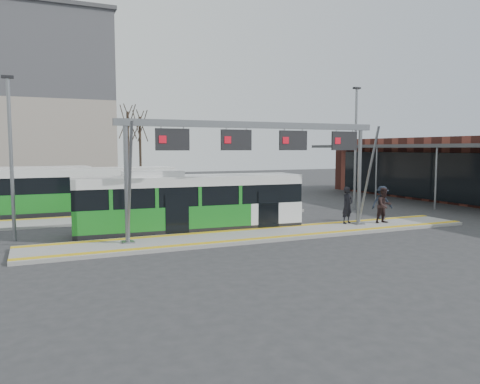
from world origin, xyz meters
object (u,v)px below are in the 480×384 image
at_px(hero_bus, 190,203).
at_px(passenger_a, 347,205).
at_px(gantry, 259,144).
at_px(passenger_b, 384,205).
at_px(passenger_c, 382,203).

xyz_separation_m(hero_bus, passenger_a, (8.11, -1.89, -0.28)).
distance_m(gantry, passenger_b, 8.01).
distance_m(gantry, passenger_c, 8.74).
height_order(passenger_a, passenger_b, passenger_a).
relative_size(hero_bus, passenger_a, 5.78).
xyz_separation_m(passenger_b, passenger_c, (0.75, 1.03, -0.00)).
distance_m(hero_bus, passenger_a, 8.33).
height_order(gantry, hero_bus, gantry).
height_order(hero_bus, passenger_b, hero_bus).
relative_size(gantry, hero_bus, 1.15).
distance_m(hero_bus, passenger_c, 10.87).
height_order(hero_bus, passenger_a, hero_bus).
bearing_deg(passenger_a, passenger_b, -33.95).
distance_m(gantry, hero_bus, 4.59).
xyz_separation_m(hero_bus, passenger_c, (10.76, -1.51, -0.31)).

